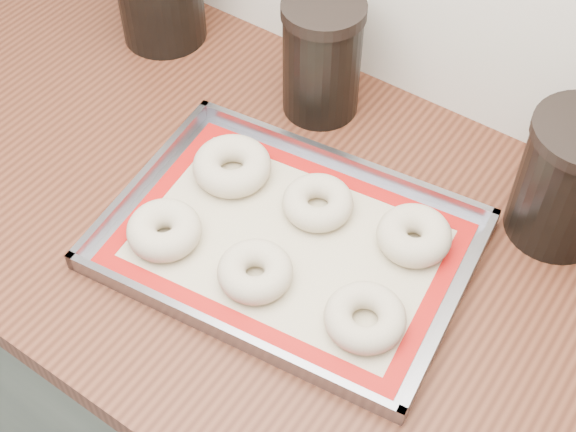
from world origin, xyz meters
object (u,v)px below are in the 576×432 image
Objects in this scene: bagel_front_right at (365,317)px; bagel_back_left at (232,166)px; bagel_back_right at (414,235)px; bagel_back_mid at (318,203)px; bagel_front_mid at (255,271)px; canister_mid at (322,58)px; baking_tray at (288,242)px; bagel_front_left at (164,230)px; canister_right at (570,180)px.

bagel_front_right is 0.30m from bagel_back_left.
bagel_back_mid is at bearing -170.48° from bagel_back_right.
bagel_front_mid is 0.87× the size of bagel_back_left.
bagel_back_mid is 0.52× the size of canister_mid.
bagel_front_right reaches higher than baking_tray.
canister_right is (0.41, 0.31, 0.07)m from bagel_front_left.
canister_mid is 0.39m from canister_right.
bagel_back_left is at bearing 136.51° from bagel_front_mid.
bagel_front_mid is at bearing -43.49° from bagel_back_left.
bagel_front_right is 0.54× the size of canister_mid.
bagel_front_left is 0.21m from bagel_back_mid.
bagel_back_left is 1.14× the size of bagel_back_mid.
bagel_back_right is at bearing 33.36° from bagel_front_left.
bagel_front_left is 0.28m from bagel_front_right.
bagel_front_mid is at bearing 6.36° from bagel_front_left.
bagel_front_right is at bearing 8.13° from bagel_front_mid.
baking_tray is 0.07m from bagel_back_mid.
bagel_front_left is 0.52m from canister_right.
bagel_back_right is at bearing 9.52° from bagel_back_mid.
bagel_back_left reaches higher than bagel_back_mid.
bagel_front_left is 0.14m from bagel_front_mid.
bagel_back_right reaches higher than bagel_front_mid.
bagel_front_right is 0.19m from bagel_back_mid.
bagel_back_mid is at bearing 89.40° from baking_tray.
bagel_back_right reaches higher than bagel_back_mid.
bagel_back_mid is 0.14m from bagel_back_right.
bagel_front_mid reaches higher than bagel_back_mid.
bagel_back_left reaches higher than bagel_front_mid.
bagel_front_right is 1.02× the size of bagel_back_right.
bagel_back_left is (-0.28, 0.11, 0.00)m from bagel_front_right.
bagel_front_mid is (0.13, 0.02, -0.00)m from bagel_front_left.
bagel_back_left is at bearing 157.57° from baking_tray.
bagel_front_left is 0.32m from bagel_back_right.
bagel_back_mid is (-0.15, 0.12, 0.00)m from bagel_front_right.
bagel_front_right and bagel_back_mid have the same top height.
bagel_front_left is (-0.13, -0.09, 0.02)m from baking_tray.
baking_tray is at bearing -145.89° from bagel_back_right.
baking_tray is 5.11× the size of bagel_front_left.
baking_tray is at bearing -65.31° from canister_mid.
bagel_back_mid is at bearing 5.84° from bagel_back_left.
bagel_back_left is 0.13m from bagel_back_mid.
bagel_back_right is (0.13, 0.09, 0.02)m from baking_tray.
canister_mid is at bearing 131.12° from bagel_front_right.
baking_tray is 0.29m from canister_mid.
bagel_front_mid is 0.52× the size of canister_right.
canister_right is at bearing 45.12° from bagel_back_right.
bagel_back_left is 0.27m from bagel_back_right.
canister_right reaches higher than bagel_back_left.
baking_tray is 0.36m from canister_right.
canister_right reaches higher than bagel_back_right.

